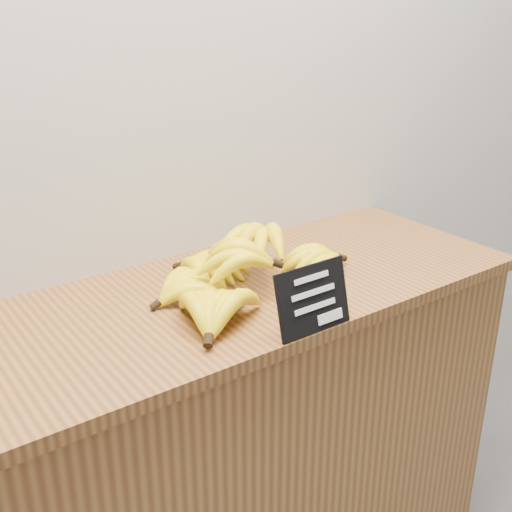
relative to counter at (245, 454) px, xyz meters
The scene contains 4 objects.
counter is the anchor object (origin of this frame).
counter_top 0.47m from the counter, ahead, with size 1.32×0.54×0.03m, color brown.
chalkboard_sign 0.60m from the counter, 91.17° to the right, with size 0.17×0.01×0.14m, color black.
banana_pile 0.53m from the counter, 140.79° to the right, with size 0.54×0.37×0.12m.
Camera 1 is at (-0.71, 1.65, 1.55)m, focal length 45.00 mm.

